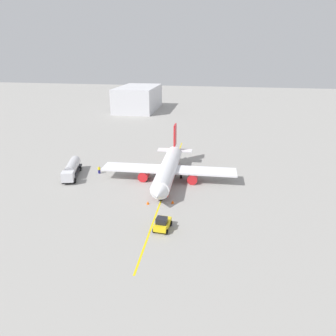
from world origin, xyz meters
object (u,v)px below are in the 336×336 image
at_px(safety_cone_nose, 148,203).
at_px(refueling_worker, 99,170).
at_px(fuel_tanker, 72,169).
at_px(airplane, 168,169).
at_px(pushback_tug, 162,224).
at_px(safety_cone_wingtip, 173,202).

bearing_deg(safety_cone_nose, refueling_worker, -130.86).
bearing_deg(safety_cone_nose, fuel_tanker, -116.73).
relative_size(airplane, pushback_tug, 7.79).
relative_size(airplane, refueling_worker, 16.90).
bearing_deg(safety_cone_wingtip, refueling_worker, -121.20).
height_order(refueling_worker, safety_cone_nose, refueling_worker).
xyz_separation_m(safety_cone_nose, safety_cone_wingtip, (-1.19, 4.32, -0.01)).
bearing_deg(pushback_tug, fuel_tanker, -126.32).
height_order(airplane, refueling_worker, airplane).
xyz_separation_m(airplane, fuel_tanker, (1.69, -21.31, -0.85)).
distance_m(airplane, safety_cone_wingtip, 11.12).
bearing_deg(pushback_tug, safety_cone_nose, -150.79).
height_order(airplane, fuel_tanker, airplane).
bearing_deg(airplane, refueling_worker, -93.59).
relative_size(refueling_worker, safety_cone_nose, 2.71).
xyz_separation_m(refueling_worker, safety_cone_wingtip, (11.51, 19.01, -0.52)).
height_order(safety_cone_nose, safety_cone_wingtip, safety_cone_nose).
relative_size(fuel_tanker, safety_cone_nose, 18.03).
distance_m(pushback_tug, refueling_worker, 28.00).
relative_size(airplane, safety_cone_wingtip, 47.71).
distance_m(pushback_tug, safety_cone_wingtip, 9.03).
relative_size(airplane, fuel_tanker, 2.54).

